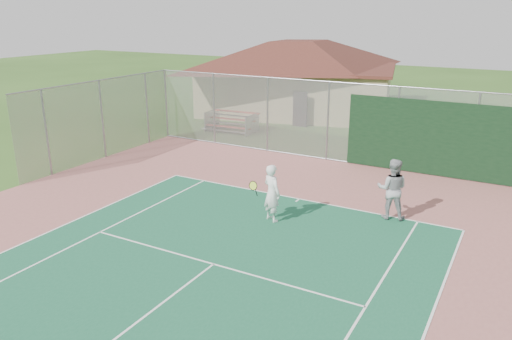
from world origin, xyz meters
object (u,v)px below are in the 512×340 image
(bleachers, at_px, (231,121))
(player_grey_back, at_px, (392,189))
(player_white_front, at_px, (272,193))
(clubhouse, at_px, (298,70))

(bleachers, xyz_separation_m, player_grey_back, (10.98, -8.00, 0.44))
(player_white_front, height_order, player_grey_back, player_grey_back)
(player_grey_back, bearing_deg, clubhouse, -67.28)
(clubhouse, xyz_separation_m, bleachers, (-0.96, -6.72, -2.23))
(player_white_front, relative_size, player_grey_back, 0.94)
(bleachers, distance_m, player_grey_back, 13.59)
(player_grey_back, bearing_deg, bleachers, -47.61)
(clubhouse, bearing_deg, player_grey_back, -68.72)
(player_white_front, distance_m, player_grey_back, 3.84)
(bleachers, bearing_deg, player_white_front, -56.78)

